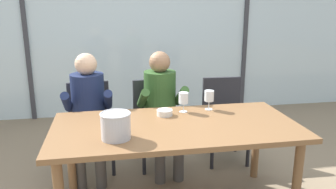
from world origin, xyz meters
TOP-DOWN VIEW (x-y plane):
  - ground at (0.00, 1.00)m, footprint 14.00×14.00m
  - window_glass_panel at (0.00, 2.57)m, footprint 7.12×0.03m
  - window_mullion_left at (-1.60, 2.55)m, footprint 0.06×0.06m
  - window_mullion_right at (1.60, 2.55)m, footprint 0.06×0.06m
  - hillside_vineyard at (0.00, 6.08)m, footprint 13.12×2.40m
  - dining_table at (0.00, 0.00)m, footprint 1.92×0.93m
  - chair_near_curtain at (-0.71, 0.89)m, footprint 0.48×0.48m
  - chair_left_of_center at (-0.04, 0.90)m, footprint 0.49×0.49m
  - chair_center at (0.70, 0.86)m, footprint 0.46×0.46m
  - person_navy_polo at (-0.71, 0.74)m, footprint 0.47×0.61m
  - person_olive_shirt at (0.00, 0.74)m, footprint 0.48×0.63m
  - ice_bucket_primary at (-0.47, -0.20)m, footprint 0.22×0.22m
  - tasting_bowl at (-0.05, 0.24)m, footprint 0.13×0.13m
  - wine_glass_by_left_taster at (0.37, 0.33)m, footprint 0.08×0.08m
  - wine_glass_near_bucket at (0.13, 0.30)m, footprint 0.08×0.08m

SIDE VIEW (x-z plane):
  - ground at x=0.00m, z-range 0.00..0.00m
  - chair_near_curtain at x=-0.71m, z-range 0.07..0.94m
  - chair_left_of_center at x=-0.04m, z-range 0.07..0.94m
  - chair_center at x=0.70m, z-range 0.07..0.94m
  - dining_table at x=0.00m, z-range 0.29..1.01m
  - person_navy_polo at x=-0.71m, z-range 0.08..1.27m
  - person_olive_shirt at x=0.00m, z-range 0.08..1.27m
  - tasting_bowl at x=-0.05m, z-range 0.73..0.78m
  - hillside_vineyard at x=0.00m, z-range 0.00..1.51m
  - ice_bucket_primary at x=-0.47m, z-range 0.73..0.92m
  - wine_glass_by_left_taster at x=0.37m, z-range 0.76..0.93m
  - wine_glass_near_bucket at x=0.13m, z-range 0.76..0.93m
  - window_glass_panel at x=0.00m, z-range 0.00..2.60m
  - window_mullion_left at x=-1.60m, z-range 0.00..2.60m
  - window_mullion_right at x=1.60m, z-range 0.00..2.60m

